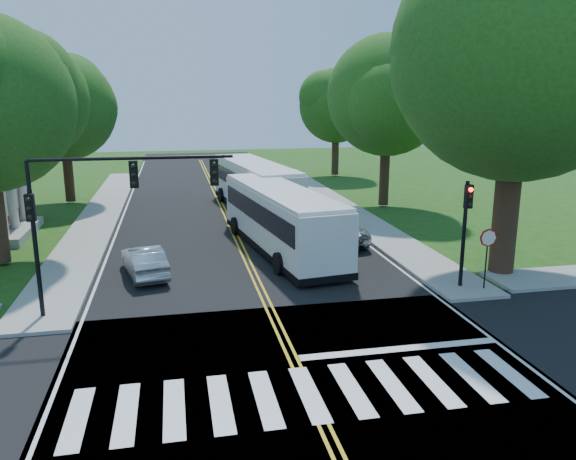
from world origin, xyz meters
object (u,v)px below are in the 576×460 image
object	(u,v)px
suv	(335,230)
dark_sedan	(321,212)
hatchback	(144,261)
signal_nw	(101,198)
bus_follow	(255,186)
bus_lead	(280,218)
signal_ne	(466,220)

from	to	relation	value
suv	dark_sedan	bearing A→B (deg)	-100.77
hatchback	suv	world-z (taller)	suv
signal_nw	hatchback	bearing A→B (deg)	76.57
signal_nw	hatchback	world-z (taller)	signal_nw
signal_nw	bus_follow	bearing A→B (deg)	65.80
dark_sedan	bus_lead	bearing A→B (deg)	52.92
bus_follow	dark_sedan	distance (m)	5.82
signal_nw	bus_lead	distance (m)	11.14
dark_sedan	hatchback	bearing A→B (deg)	35.75
signal_nw	bus_follow	xyz separation A→B (m)	(8.00, 17.81, -2.58)
bus_lead	suv	distance (m)	3.51
signal_ne	hatchback	xyz separation A→B (m)	(-12.99, 4.44, -2.27)
bus_follow	suv	distance (m)	9.88
signal_nw	suv	bearing A→B (deg)	37.47
bus_follow	hatchback	size ratio (longest dim) A/B	3.20
signal_ne	suv	distance (m)	9.25
signal_ne	bus_follow	bearing A→B (deg)	108.79
signal_ne	signal_nw	bearing A→B (deg)	-179.95
bus_lead	signal_nw	bearing A→B (deg)	35.67
signal_nw	bus_lead	xyz separation A→B (m)	(7.82, 7.47, -2.65)
suv	dark_sedan	world-z (taller)	suv
signal_ne	dark_sedan	size ratio (longest dim) A/B	0.96
hatchback	dark_sedan	world-z (taller)	hatchback
bus_lead	hatchback	distance (m)	7.47
signal_nw	dark_sedan	xyz separation A→B (m)	(11.58, 13.36, -3.70)
signal_nw	suv	size ratio (longest dim) A/B	1.39
bus_lead	suv	xyz separation A→B (m)	(3.21, 0.98, -1.00)
suv	dark_sedan	xyz separation A→B (m)	(0.55, 4.90, -0.05)
signal_nw	signal_ne	bearing A→B (deg)	0.05
signal_ne	suv	world-z (taller)	signal_ne
bus_follow	suv	xyz separation A→B (m)	(3.03, -9.35, -1.07)
bus_lead	bus_follow	xyz separation A→B (m)	(0.18, 10.33, 0.06)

